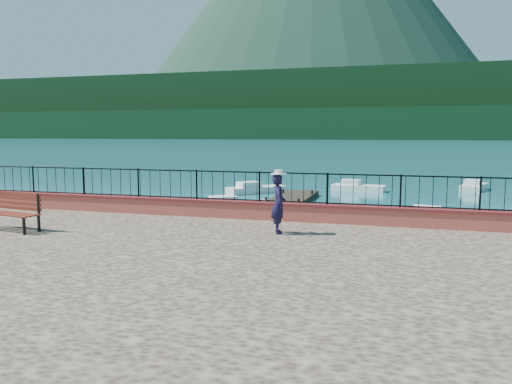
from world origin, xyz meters
The scene contains 15 objects.
ground centered at (0.00, 0.00, 0.00)m, with size 2000.00×2000.00×0.00m, color #19596B.
promenade centered at (0.00, -6.00, 0.60)m, with size 30.00×20.00×1.20m, color #332821.
parapet centered at (0.00, 3.70, 1.49)m, with size 28.00×0.46×0.58m, color #B74542.
railing centered at (0.00, 3.70, 2.25)m, with size 27.00×0.05×0.95m, color black.
dock centered at (-2.00, 12.00, 0.15)m, with size 2.00×16.00×0.30m, color #2D231C.
far_forest centered at (0.00, 300.00, 9.00)m, with size 900.00×60.00×18.00m, color black.
foothills centered at (0.00, 360.00, 22.00)m, with size 900.00×120.00×44.00m, color black.
park_bench centered at (-6.69, -0.14, 1.52)m, with size 2.04×0.92×1.09m.
person centered at (0.84, 1.66, 2.03)m, with size 0.61×0.40×1.66m, color black.
hat centered at (0.84, 1.66, 2.92)m, with size 0.44×0.44×0.12m, color white.
boat_0 centered at (-4.18, 12.41, 0.40)m, with size 3.74×1.30×0.80m, color silver.
boat_1 centered at (5.66, 11.05, 0.40)m, with size 3.32×1.30×0.80m, color silver.
boat_3 centered at (-5.18, 20.02, 0.40)m, with size 4.03×1.30×0.80m, color silver.
boat_4 centered at (1.25, 23.01, 0.40)m, with size 3.55×1.30×0.80m, color white.
boat_5 centered at (8.98, 25.83, 0.40)m, with size 3.34×1.30×0.80m, color silver.
Camera 1 is at (4.13, -11.73, 4.01)m, focal length 35.00 mm.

